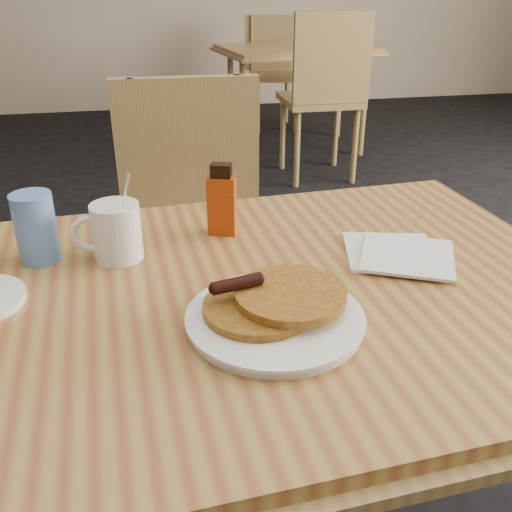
% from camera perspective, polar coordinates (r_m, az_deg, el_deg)
% --- Properties ---
extents(main_table, '(1.37, 0.97, 0.75)m').
position_cam_1_polar(main_table, '(1.01, -1.81, -5.41)').
color(main_table, olive).
rests_on(main_table, floor).
extents(neighbor_table, '(1.19, 0.90, 0.75)m').
position_cam_1_polar(neighbor_table, '(4.37, 4.06, 19.62)').
color(neighbor_table, olive).
rests_on(neighbor_table, floor).
extents(chair_main_far, '(0.45, 0.45, 0.97)m').
position_cam_1_polar(chair_main_far, '(1.75, -6.21, 4.22)').
color(chair_main_far, '#A07C4B').
rests_on(chair_main_far, floor).
extents(chair_neighbor_far, '(0.48, 0.49, 0.90)m').
position_cam_1_polar(chair_neighbor_far, '(5.11, 1.49, 18.82)').
color(chair_neighbor_far, '#A07C4B').
rests_on(chair_neighbor_far, floor).
extents(chair_neighbor_near, '(0.47, 0.47, 1.03)m').
position_cam_1_polar(chair_neighbor_near, '(3.65, 6.96, 16.75)').
color(chair_neighbor_near, '#A07C4B').
rests_on(chair_neighbor_near, floor).
extents(pancake_plate, '(0.28, 0.28, 0.07)m').
position_cam_1_polar(pancake_plate, '(0.89, 1.85, -5.66)').
color(pancake_plate, white).
rests_on(pancake_plate, main_table).
extents(coffee_mug, '(0.13, 0.09, 0.17)m').
position_cam_1_polar(coffee_mug, '(1.10, -13.91, 2.46)').
color(coffee_mug, white).
rests_on(coffee_mug, main_table).
extents(syrup_bottle, '(0.07, 0.05, 0.15)m').
position_cam_1_polar(syrup_bottle, '(1.17, -3.43, 5.42)').
color(syrup_bottle, maroon).
rests_on(syrup_bottle, main_table).
extents(napkin_stack, '(0.24, 0.25, 0.01)m').
position_cam_1_polar(napkin_stack, '(1.13, 14.09, 0.21)').
color(napkin_stack, silver).
rests_on(napkin_stack, main_table).
extents(blue_tumbler, '(0.10, 0.10, 0.13)m').
position_cam_1_polar(blue_tumbler, '(1.14, -21.16, 2.65)').
color(blue_tumbler, '#5481C6').
rests_on(blue_tumbler, main_table).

